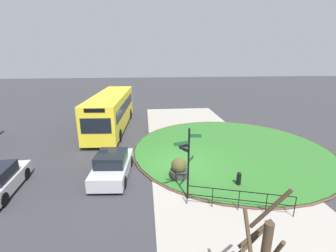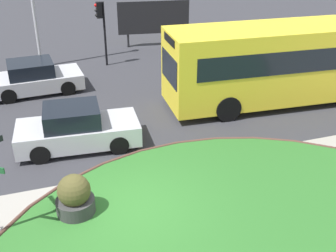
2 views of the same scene
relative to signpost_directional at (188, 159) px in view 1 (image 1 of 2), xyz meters
name	(u,v)px [view 1 (image 1 of 2)]	position (x,y,z in m)	size (l,w,h in m)	color
ground	(181,167)	(3.32, -0.26, -2.08)	(120.00, 120.00, 0.00)	#333338
sidewalk_paving	(214,165)	(3.32, -2.34, -2.07)	(32.00, 7.84, 0.02)	#9E998E
grass_island	(230,149)	(5.71, -4.20, -2.03)	(13.76, 13.76, 0.10)	#2D6B28
grass_kerb_ring	(230,149)	(5.71, -4.20, -2.02)	(14.07, 14.07, 0.11)	brown
signpost_directional	(188,159)	(0.00, 0.00, 0.00)	(0.81, 1.22, 3.54)	black
bollard_foreground	(239,179)	(0.83, -2.88, -1.67)	(0.24, 0.24, 0.80)	black
railing_grass_edge	(239,198)	(-1.10, -2.09, -1.45)	(1.37, 4.35, 0.98)	black
bus_yellow	(111,110)	(11.74, 4.91, -0.36)	(11.09, 3.26, 3.19)	yellow
car_trailing	(112,166)	(2.50, 3.74, -1.41)	(4.16, 2.08, 1.48)	#B7B7BC
planter_near_signpost	(179,169)	(1.95, 0.09, -1.54)	(1.01, 1.01, 1.21)	#383838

